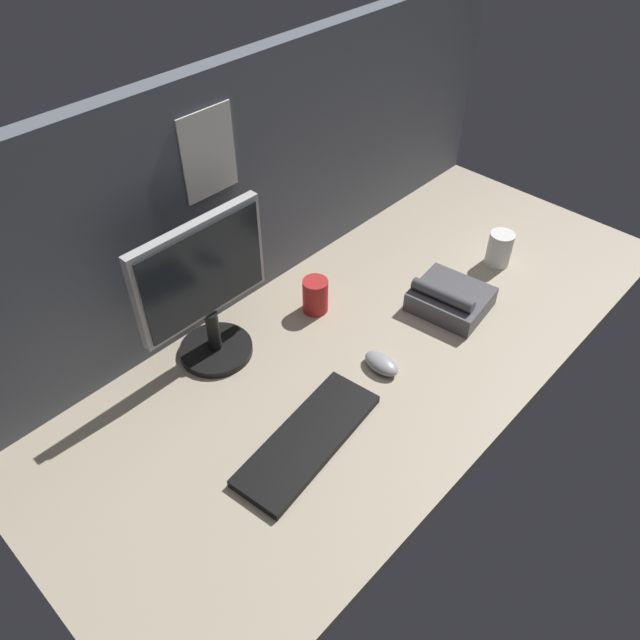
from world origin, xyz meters
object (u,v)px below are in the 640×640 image
mug_ceramic_white (500,248)px  desk_phone (450,299)px  monitor (205,289)px  mug_red_plastic (315,295)px  keyboard (308,439)px  mouse (381,363)px

mug_ceramic_white → desk_phone: mug_ceramic_white is taller
monitor → mug_red_plastic: 33.13cm
keyboard → mouse: 27.73cm
mug_red_plastic → mug_ceramic_white: mug_ceramic_white is taller
monitor → mug_ceramic_white: bearing=-21.8°
keyboard → mouse: mouse is taller
monitor → desk_phone: monitor is taller
desk_phone → mug_ceramic_white: bearing=2.5°
monitor → mug_red_plastic: size_ratio=3.90×
keyboard → mouse: bearing=-2.4°
monitor → mug_red_plastic: monitor is taller
mug_red_plastic → mug_ceramic_white: (51.23, -24.42, 0.34)cm
mug_ceramic_white → mug_red_plastic: bearing=154.5°
mug_red_plastic → desk_phone: mug_red_plastic is taller
monitor → keyboard: bearing=-95.9°
keyboard → mug_red_plastic: (32.21, 28.65, 3.83)cm
mouse → mug_ceramic_white: mug_ceramic_white is taller
mouse → mug_red_plastic: bearing=83.8°
monitor → mug_ceramic_white: monitor is taller
mug_ceramic_white → desk_phone: (-26.28, -1.16, -1.98)cm
desk_phone → mouse: bearing=-178.4°
monitor → mug_red_plastic: bearing=-14.6°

